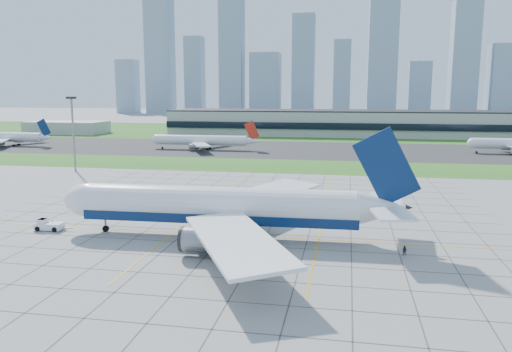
{
  "coord_description": "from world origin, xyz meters",
  "views": [
    {
      "loc": [
        22.78,
        -92.0,
        27.08
      ],
      "look_at": [
        1.21,
        25.15,
        7.0
      ],
      "focal_mm": 35.0,
      "sensor_mm": 36.0,
      "label": 1
    }
  ],
  "objects_px": {
    "airliner": "(222,207)",
    "crew_near": "(53,225)",
    "crew_far": "(405,251)",
    "distant_jet_0": "(11,137)",
    "pushback_tug": "(48,225)",
    "light_mast": "(73,124)",
    "distant_jet_1": "(202,140)"
  },
  "relations": [
    {
      "from": "airliner",
      "to": "crew_near",
      "type": "xyz_separation_m",
      "value": [
        -34.97,
        -0.42,
        -4.99
      ]
    },
    {
      "from": "crew_far",
      "to": "distant_jet_0",
      "type": "distance_m",
      "value": 229.21
    },
    {
      "from": "airliner",
      "to": "pushback_tug",
      "type": "height_order",
      "value": "airliner"
    },
    {
      "from": "airliner",
      "to": "crew_far",
      "type": "xyz_separation_m",
      "value": [
        32.8,
        -5.21,
        -4.94
      ]
    },
    {
      "from": "pushback_tug",
      "to": "distant_jet_0",
      "type": "bearing_deg",
      "value": 126.76
    },
    {
      "from": "light_mast",
      "to": "airliner",
      "type": "relative_size",
      "value": 0.37
    },
    {
      "from": "light_mast",
      "to": "distant_jet_0",
      "type": "relative_size",
      "value": 0.6
    },
    {
      "from": "airliner",
      "to": "distant_jet_0",
      "type": "height_order",
      "value": "airliner"
    },
    {
      "from": "crew_near",
      "to": "crew_far",
      "type": "distance_m",
      "value": 67.94
    },
    {
      "from": "airliner",
      "to": "pushback_tug",
      "type": "distance_m",
      "value": 35.59
    },
    {
      "from": "light_mast",
      "to": "crew_far",
      "type": "height_order",
      "value": "light_mast"
    },
    {
      "from": "crew_near",
      "to": "distant_jet_1",
      "type": "distance_m",
      "value": 140.33
    },
    {
      "from": "crew_far",
      "to": "distant_jet_1",
      "type": "relative_size",
      "value": 0.03
    },
    {
      "from": "crew_near",
      "to": "distant_jet_0",
      "type": "height_order",
      "value": "distant_jet_0"
    },
    {
      "from": "light_mast",
      "to": "airliner",
      "type": "xyz_separation_m",
      "value": [
        69.94,
        -68.51,
        -10.38
      ]
    },
    {
      "from": "crew_far",
      "to": "pushback_tug",
      "type": "bearing_deg",
      "value": -154.13
    },
    {
      "from": "crew_near",
      "to": "distant_jet_1",
      "type": "bearing_deg",
      "value": 49.56
    },
    {
      "from": "distant_jet_1",
      "to": "crew_far",
      "type": "bearing_deg",
      "value": -61.7
    },
    {
      "from": "airliner",
      "to": "crew_near",
      "type": "bearing_deg",
      "value": 179.15
    },
    {
      "from": "light_mast",
      "to": "crew_far",
      "type": "distance_m",
      "value": 127.38
    },
    {
      "from": "distant_jet_0",
      "to": "crew_near",
      "type": "bearing_deg",
      "value": -51.41
    },
    {
      "from": "crew_far",
      "to": "distant_jet_0",
      "type": "bearing_deg",
      "value": 170.12
    },
    {
      "from": "crew_near",
      "to": "distant_jet_0",
      "type": "bearing_deg",
      "value": 84.01
    },
    {
      "from": "airliner",
      "to": "crew_far",
      "type": "height_order",
      "value": "airliner"
    },
    {
      "from": "light_mast",
      "to": "pushback_tug",
      "type": "xyz_separation_m",
      "value": [
        34.71,
        -70.08,
        -15.2
      ]
    },
    {
      "from": "pushback_tug",
      "to": "distant_jet_0",
      "type": "distance_m",
      "value": 178.42
    },
    {
      "from": "light_mast",
      "to": "distant_jet_0",
      "type": "bearing_deg",
      "value": 137.32
    },
    {
      "from": "distant_jet_0",
      "to": "pushback_tug",
      "type": "bearing_deg",
      "value": -51.7
    },
    {
      "from": "light_mast",
      "to": "airliner",
      "type": "height_order",
      "value": "light_mast"
    },
    {
      "from": "distant_jet_0",
      "to": "crew_far",
      "type": "bearing_deg",
      "value": -38.81
    },
    {
      "from": "light_mast",
      "to": "crew_near",
      "type": "bearing_deg",
      "value": -63.1
    },
    {
      "from": "crew_far",
      "to": "distant_jet_1",
      "type": "xyz_separation_m",
      "value": [
        -77.91,
        144.71,
        3.62
      ]
    }
  ]
}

